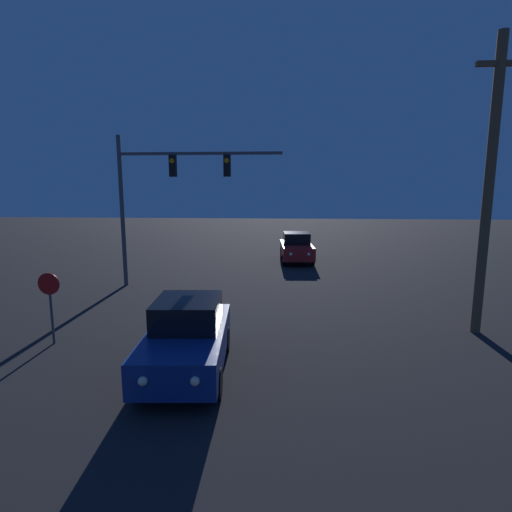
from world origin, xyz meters
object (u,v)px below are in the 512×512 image
object	(u,v)px
car_near	(187,337)
stop_sign	(50,296)
utility_pole	(489,186)
car_far	(297,247)
traffic_signal_mast	(163,185)

from	to	relation	value
car_near	stop_sign	bearing A→B (deg)	-22.62
car_near	utility_pole	xyz separation A→B (m)	(8.04, 3.16, 3.52)
car_near	utility_pole	bearing A→B (deg)	-162.62
stop_sign	car_far	bearing A→B (deg)	61.69
car_near	car_far	bearing A→B (deg)	-105.63
car_far	traffic_signal_mast	world-z (taller)	traffic_signal_mast
car_far	traffic_signal_mast	xyz separation A→B (m)	(-5.96, -6.47, 3.59)
car_near	car_far	size ratio (longest dim) A/B	1.00
traffic_signal_mast	utility_pole	bearing A→B (deg)	-24.78
car_far	stop_sign	xyz separation A→B (m)	(-7.16, -13.30, 0.55)
car_near	utility_pole	distance (m)	9.33
traffic_signal_mast	car_far	bearing A→B (deg)	47.35
car_near	traffic_signal_mast	xyz separation A→B (m)	(-2.94, 8.23, 3.59)
traffic_signal_mast	stop_sign	xyz separation A→B (m)	(-1.21, -6.83, -3.04)
utility_pole	traffic_signal_mast	bearing A→B (deg)	155.22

